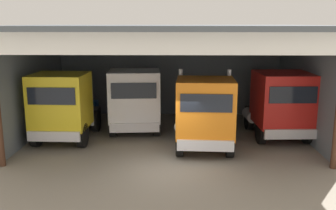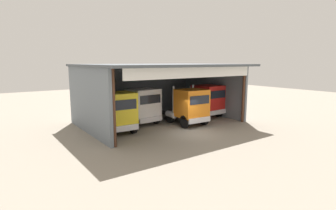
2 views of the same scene
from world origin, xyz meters
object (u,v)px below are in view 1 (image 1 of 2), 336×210
at_px(truck_red_yard_outside, 280,103).
at_px(truck_orange_center_left_bay, 204,113).
at_px(tool_cart, 90,109).
at_px(oil_drum, 266,111).
at_px(truck_yellow_center_right_bay, 63,106).
at_px(truck_white_right_bay, 134,100).

bearing_deg(truck_red_yard_outside, truck_orange_center_left_bay, 23.41).
height_order(truck_red_yard_outside, tool_cart, truck_red_yard_outside).
bearing_deg(truck_orange_center_left_bay, oil_drum, -122.80).
height_order(truck_yellow_center_right_bay, oil_drum, truck_yellow_center_right_bay).
bearing_deg(truck_orange_center_left_bay, truck_white_right_bay, -36.49).
xyz_separation_m(truck_white_right_bay, oil_drum, (7.41, 3.04, -1.24)).
distance_m(truck_yellow_center_right_bay, oil_drum, 11.59).
bearing_deg(truck_white_right_bay, truck_yellow_center_right_bay, 21.28).
distance_m(truck_orange_center_left_bay, truck_red_yard_outside, 4.18).
bearing_deg(tool_cart, truck_white_right_bay, -45.60).
distance_m(truck_white_right_bay, truck_orange_center_left_bay, 4.28).
bearing_deg(tool_cart, truck_yellow_center_right_bay, -92.23).
height_order(truck_white_right_bay, truck_red_yard_outside, truck_red_yard_outside).
bearing_deg(truck_red_yard_outside, truck_yellow_center_right_bay, 1.08).
bearing_deg(oil_drum, tool_cart, 179.90).
bearing_deg(truck_yellow_center_right_bay, tool_cart, -90.63).
xyz_separation_m(truck_red_yard_outside, oil_drum, (0.34, 3.92, -1.29)).
distance_m(truck_yellow_center_right_bay, truck_red_yard_outside, 10.26).
bearing_deg(truck_red_yard_outside, truck_white_right_bay, -9.58).
xyz_separation_m(truck_yellow_center_right_bay, tool_cart, (0.18, 4.58, -1.20)).
distance_m(truck_white_right_bay, tool_cart, 4.44).
xyz_separation_m(truck_white_right_bay, tool_cart, (-2.99, 3.06, -1.20)).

